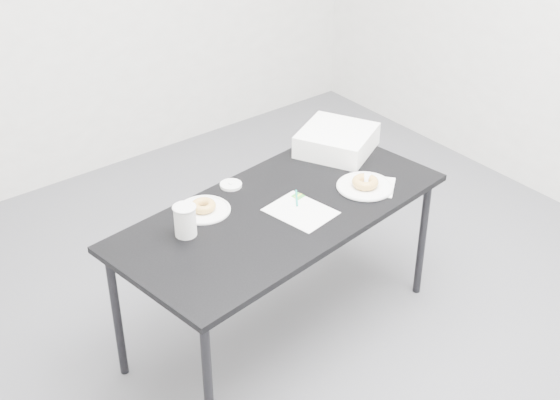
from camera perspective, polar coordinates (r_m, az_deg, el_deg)
floor at (r=3.68m, az=0.82°, el=-9.99°), size 4.00×4.00×0.00m
table at (r=3.35m, az=0.01°, el=-1.36°), size 1.55×0.88×0.67m
scorecard at (r=3.30m, az=1.52°, el=-0.83°), size 0.26×0.30×0.00m
logo_patch at (r=3.40m, az=1.34°, el=0.30°), size 0.05×0.05×0.00m
pen at (r=3.38m, az=1.23°, el=0.15°), size 0.08×0.11×0.01m
napkin at (r=3.51m, az=6.89°, el=1.04°), size 0.25×0.25×0.00m
plate_near at (r=3.49m, az=6.23°, el=0.99°), size 0.25×0.25×0.01m
donut_near at (r=3.47m, az=6.25°, el=1.32°), size 0.16×0.16×0.04m
plate_far at (r=3.32m, az=-5.61°, el=-0.73°), size 0.23×0.23×0.01m
donut_far at (r=3.31m, az=-5.63°, el=-0.42°), size 0.11×0.11×0.04m
coffee_cup at (r=3.14m, az=-6.95°, el=-1.50°), size 0.09×0.09×0.13m
cup_lid at (r=3.48m, az=-3.61°, el=1.11°), size 0.10×0.10×0.01m
bakery_box at (r=3.76m, az=4.17°, el=4.37°), size 0.44×0.44×0.11m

